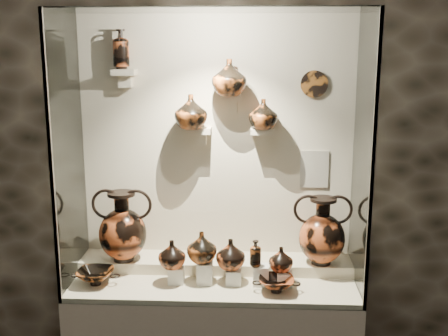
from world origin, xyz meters
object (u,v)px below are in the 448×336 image
Objects in this scene: jug_a at (172,254)px; jug_c at (231,254)px; jug_b at (202,247)px; ovoid_vase_a at (191,112)px; jug_e at (281,259)px; kylix_left at (96,275)px; kylix_right at (276,283)px; lekythos_small at (255,252)px; lekythos_tall at (121,47)px; ovoid_vase_b at (229,77)px; ovoid_vase_c at (263,114)px; amphora_right at (322,231)px; amphora_left at (123,226)px.

jug_a is 0.93× the size of jug_c.
ovoid_vase_a is (-0.08, 0.23, 0.77)m from jug_b.
ovoid_vase_a reaches higher than jug_a.
kylix_left is at bearing -161.82° from jug_e.
jug_a is at bearing 172.82° from kylix_right.
lekythos_small is at bearing 146.71° from kylix_right.
jug_b is 0.70× the size of lekythos_tall.
jug_b reaches higher than jug_a.
kylix_left is 1.34× the size of ovoid_vase_a.
lekythos_small reaches higher than kylix_right.
lekythos_tall reaches higher than ovoid_vase_a.
ovoid_vase_b is (0.77, 0.29, 1.14)m from kylix_left.
jug_b is 0.87m from ovoid_vase_c.
ovoid_vase_b is at bearing 130.98° from kylix_right.
kylix_left is 1.29× the size of ovoid_vase_b.
ovoid_vase_c is at bearing 161.93° from amphora_right.
jug_c is (0.67, -0.15, -0.11)m from amphora_left.
jug_c is at bearing -171.86° from lekythos_small.
lekythos_small is (0.49, 0.00, 0.03)m from jug_a.
kylix_left is 1.41m from ovoid_vase_b.
amphora_right is 1.53× the size of kylix_left.
ovoid_vase_b is (0.65, 0.07, 0.90)m from amphora_left.
lekythos_small reaches higher than jug_a.
jug_a is 1.09m from ovoid_vase_b.
amphora_right reaches higher than jug_e.
amphora_left is at bearing -105.02° from lekythos_tall.
jug_a reaches higher than jug_e.
amphora_left is at bearing -172.53° from lekythos_small.
jug_c reaches higher than jug_a.
jug_e is (0.64, 0.03, -0.03)m from jug_a.
ovoid_vase_a reaches higher than kylix_left.
ovoid_vase_a is (-0.54, 0.23, 0.84)m from jug_e.
amphora_right is at bearing 1.92° from amphora_left.
amphora_right is at bearing 30.50° from jug_a.
jug_a is 0.82× the size of ovoid_vase_a.
kylix_left is 1.06m from kylix_right.
ovoid_vase_b is (-0.57, 0.07, 0.91)m from amphora_right.
jug_c reaches higher than kylix_right.
kylix_right is (0.12, -0.08, -0.16)m from lekythos_small.
jug_a is 0.91× the size of jug_b.
jug_c is 0.15m from lekythos_small.
kylix_right is at bearing -15.44° from jug_c.
amphora_right reaches higher than jug_c.
jug_a is 0.47m from kylix_left.
kylix_right is at bearing 11.17° from jug_a.
lekythos_small is at bearing 19.88° from kylix_left.
jug_b is 0.90× the size of ovoid_vase_a.
ovoid_vase_b reaches higher than jug_b.
ovoid_vase_b is at bearing 102.06° from jug_c.
amphora_left is 1.60× the size of kylix_left.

